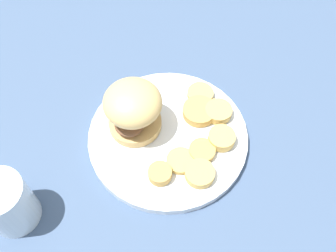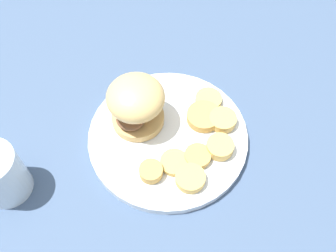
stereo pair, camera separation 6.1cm
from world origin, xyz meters
name	(u,v)px [view 2 (the right image)]	position (x,y,z in m)	size (l,w,h in m)	color
ground_plane	(168,139)	(0.00, 0.00, 0.00)	(4.00, 4.00, 0.00)	#3D5170
dinner_plate	(168,137)	(0.00, 0.00, 0.01)	(0.26, 0.26, 0.02)	white
sandwich	(136,103)	(-0.04, 0.04, 0.07)	(0.09, 0.09, 0.09)	tan
potato_round_0	(203,116)	(0.06, 0.02, 0.02)	(0.06, 0.06, 0.01)	tan
potato_round_1	(151,171)	(-0.04, -0.06, 0.02)	(0.04, 0.04, 0.02)	tan
potato_round_2	(173,163)	(0.00, -0.05, 0.02)	(0.04, 0.04, 0.01)	tan
potato_round_3	(198,156)	(0.04, -0.05, 0.02)	(0.04, 0.04, 0.01)	tan
potato_round_4	(190,178)	(0.02, -0.09, 0.02)	(0.05, 0.05, 0.01)	tan
potato_round_5	(209,99)	(0.08, 0.05, 0.02)	(0.04, 0.04, 0.01)	tan
potato_round_6	(220,147)	(0.07, -0.04, 0.02)	(0.04, 0.04, 0.02)	tan
potato_round_7	(223,120)	(0.09, 0.01, 0.02)	(0.04, 0.04, 0.01)	tan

